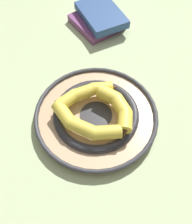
{
  "coord_description": "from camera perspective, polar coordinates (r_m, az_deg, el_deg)",
  "views": [
    {
      "loc": [
        -0.31,
        0.22,
        0.61
      ],
      "look_at": [
        -0.0,
        0.0,
        0.04
      ],
      "focal_mm": 42.0,
      "sensor_mm": 36.0,
      "label": 1
    }
  ],
  "objects": [
    {
      "name": "banana_c",
      "position": [
        0.7,
        -2.16,
        4.19
      ],
      "size": [
        0.07,
        0.18,
        0.03
      ],
      "rotation": [
        0.0,
        0.0,
        7.64
      ],
      "color": "yellow",
      "rests_on": "decorative_bowl"
    },
    {
      "name": "banana_b",
      "position": [
        0.67,
        4.94,
        0.86
      ],
      "size": [
        0.17,
        0.08,
        0.04
      ],
      "rotation": [
        0.0,
        0.0,
        6.11
      ],
      "color": "yellow",
      "rests_on": "decorative_bowl"
    },
    {
      "name": "ground_plane",
      "position": [
        0.71,
        0.01,
        -1.54
      ],
      "size": [
        2.8,
        2.8,
        0.0
      ],
      "primitive_type": "plane",
      "color": "#B2C693"
    },
    {
      "name": "book_stack",
      "position": [
        0.97,
        0.59,
        19.77
      ],
      "size": [
        0.2,
        0.16,
        0.05
      ],
      "rotation": [
        0.0,
        0.0,
        6.21
      ],
      "color": "#753D70",
      "rests_on": "ground_plane"
    },
    {
      "name": "decorative_bowl",
      "position": [
        0.7,
        0.0,
        -1.01
      ],
      "size": [
        0.33,
        0.33,
        0.04
      ],
      "color": "tan",
      "rests_on": "ground_plane"
    },
    {
      "name": "banana_a",
      "position": [
        0.65,
        -2.88,
        -2.64
      ],
      "size": [
        0.19,
        0.11,
        0.03
      ],
      "rotation": [
        0.0,
        0.0,
        3.64
      ],
      "color": "yellow",
      "rests_on": "decorative_bowl"
    }
  ]
}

